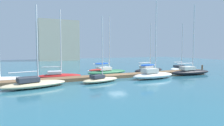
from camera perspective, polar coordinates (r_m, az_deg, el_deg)
The scene contains 14 objects.
ground_plane at distance 28.97m, azimuth 1.71°, elevation -4.20°, with size 120.00×120.00×0.00m, color #286075.
dock_pier at distance 28.94m, azimuth 1.71°, elevation -3.78°, with size 33.99×2.23×0.43m, color brown.
dock_piling_far_end at distance 38.69m, azimuth 24.85°, elevation -1.52°, with size 0.28×0.28×1.30m, color brown.
sailboat_1 at distance 22.70m, azimuth -21.80°, elevation -5.52°, with size 7.21×3.68×8.90m.
sailboat_2 at distance 29.14m, azimuth -15.35°, elevation -3.37°, with size 6.56×3.04×9.76m.
sailboat_3 at distance 24.62m, azimuth -3.46°, elevation -4.55°, with size 5.52×2.95×8.27m.
sailboat_4 at distance 32.16m, azimuth -1.46°, elevation -2.40°, with size 7.43×3.30×9.58m.
sailboat_5 at distance 28.08m, azimuth 11.88°, elevation -3.23°, with size 6.88×2.46×11.67m.
sailboat_6 at distance 35.78m, azimuth 10.64°, elevation -1.89°, with size 7.01×3.43×8.83m.
sailboat_7 at distance 34.09m, azimuth 21.94°, elevation -2.25°, with size 7.49×2.48×11.26m.
sailboat_8 at distance 40.70m, azimuth 19.37°, elevation -1.37°, with size 6.40×3.08×9.24m.
mooring_buoy_orange at distance 35.28m, azimuth -2.00°, elevation -2.17°, with size 0.67×0.67×0.67m, color orange.
mooring_buoy_red at distance 40.16m, azimuth 9.61°, elevation -1.38°, with size 0.80×0.80×0.80m, color red.
harbor_building_distant at distance 77.69m, azimuth -15.72°, elevation 6.27°, with size 14.24×11.74×14.74m, color #BCB299.
Camera 1 is at (-13.12, -25.49, 4.15)m, focal length 31.28 mm.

